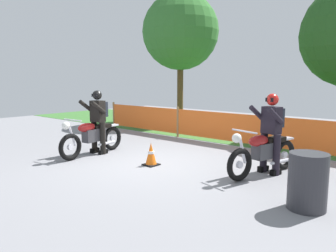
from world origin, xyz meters
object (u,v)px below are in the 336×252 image
(rider_trailing, at_px, (98,118))
(rider_lead, at_px, (271,129))
(motorcycle_trailing, at_px, (92,137))
(motorcycle_lead, at_px, (263,152))
(spare_drum, at_px, (308,181))
(traffic_cone, at_px, (151,154))

(rider_trailing, bearing_deg, rider_lead, 99.28)
(rider_lead, xyz_separation_m, rider_trailing, (-4.27, -1.23, 0.00))
(motorcycle_trailing, bearing_deg, rider_trailing, -179.49)
(motorcycle_trailing, bearing_deg, motorcycle_lead, 99.66)
(motorcycle_lead, distance_m, motorcycle_trailing, 4.36)
(motorcycle_lead, distance_m, spare_drum, 1.79)
(motorcycle_trailing, distance_m, traffic_cone, 1.92)
(motorcycle_lead, height_order, rider_lead, rider_lead)
(motorcycle_lead, bearing_deg, rider_lead, -179.49)
(rider_lead, bearing_deg, motorcycle_lead, 0.51)
(motorcycle_trailing, xyz_separation_m, rider_trailing, (-0.03, 0.23, 0.46))
(motorcycle_trailing, height_order, traffic_cone, motorcycle_trailing)
(motorcycle_trailing, relative_size, rider_lead, 1.26)
(motorcycle_lead, relative_size, rider_trailing, 1.23)
(traffic_cone, bearing_deg, motorcycle_lead, 22.93)
(motorcycle_trailing, bearing_deg, spare_drum, 83.10)
(rider_trailing, relative_size, spare_drum, 1.92)
(traffic_cone, bearing_deg, motorcycle_trailing, -172.10)
(rider_lead, distance_m, spare_drum, 1.99)
(rider_lead, height_order, spare_drum, rider_lead)
(motorcycle_lead, xyz_separation_m, motorcycle_trailing, (-4.19, -1.23, 0.01))
(motorcycle_lead, xyz_separation_m, traffic_cone, (-2.30, -0.97, -0.22))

